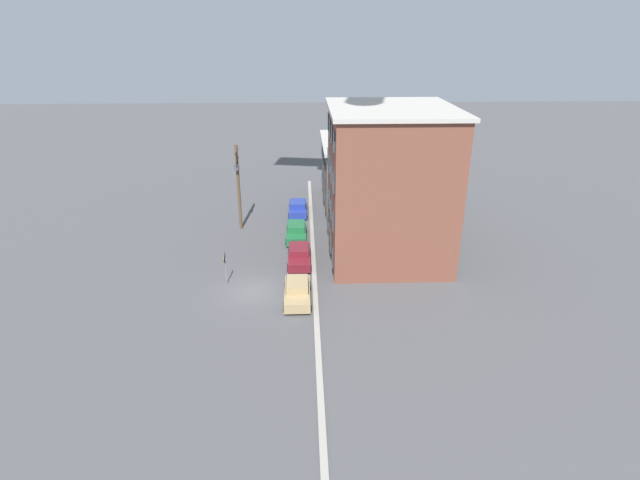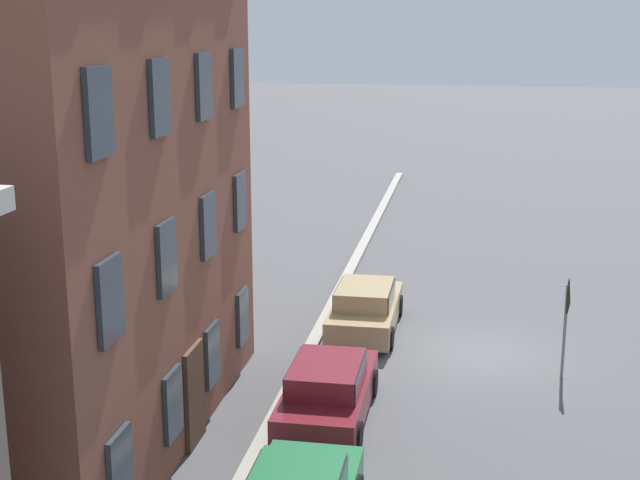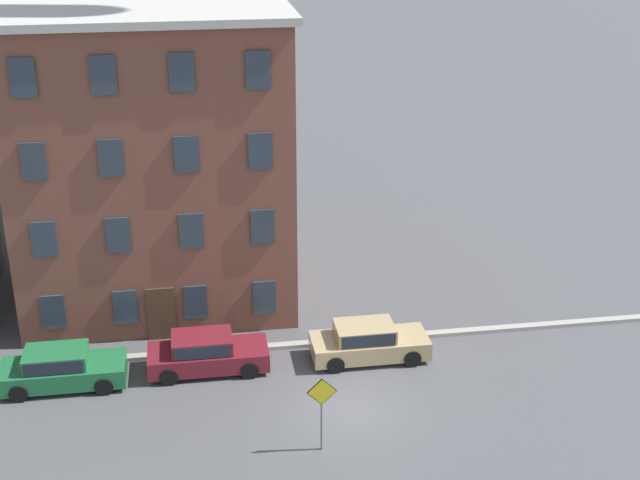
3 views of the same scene
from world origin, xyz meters
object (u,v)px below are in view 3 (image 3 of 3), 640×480
at_px(car_green, 61,367).
at_px(car_maroon, 206,352).
at_px(car_tan, 368,341).
at_px(caution_sign, 322,403).

height_order(car_green, car_maroon, same).
relative_size(car_green, car_maroon, 1.00).
distance_m(car_tan, caution_sign, 6.08).
distance_m(car_green, car_tan, 11.21).
xyz_separation_m(car_green, car_maroon, (5.16, 0.29, 0.00)).
bearing_deg(car_maroon, caution_sign, -58.00).
bearing_deg(car_tan, caution_sign, -115.83).
height_order(car_tan, caution_sign, caution_sign).
bearing_deg(car_green, car_maroon, 3.20).
height_order(car_maroon, caution_sign, caution_sign).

